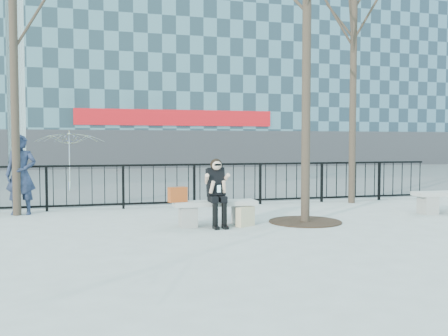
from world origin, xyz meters
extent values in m
plane|color=gray|center=(0.00, 0.00, 0.00)|extent=(120.00, 120.00, 0.00)
cube|color=#474747|center=(0.00, 15.00, 0.00)|extent=(60.00, 23.00, 0.01)
cube|color=black|center=(0.00, 3.00, 1.08)|extent=(14.00, 0.05, 0.05)
cube|color=black|center=(0.00, 3.00, 0.12)|extent=(14.00, 0.05, 0.05)
cube|color=#2D2D30|center=(3.00, 21.96, 1.20)|extent=(18.00, 0.08, 2.40)
cube|color=#A80B11|center=(3.00, 21.90, 3.20)|extent=(12.60, 0.12, 1.00)
cube|color=#496A75|center=(20.00, 27.00, 10.00)|extent=(16.00, 10.00, 20.00)
cube|color=#2D2D30|center=(20.00, 21.96, 1.20)|extent=(16.00, 0.08, 2.40)
cylinder|color=black|center=(1.90, -0.10, 3.75)|extent=(0.18, 0.18, 7.50)
cylinder|color=black|center=(-4.00, 2.50, 3.25)|extent=(0.18, 0.18, 6.50)
cylinder|color=black|center=(4.50, 2.60, 3.50)|extent=(0.18, 0.18, 7.00)
cylinder|color=black|center=(1.90, -0.10, 0.01)|extent=(1.50, 1.50, 0.02)
cube|color=gray|center=(-0.55, 0.00, 0.20)|extent=(0.32, 0.38, 0.40)
cube|color=gray|center=(0.55, 0.00, 0.20)|extent=(0.32, 0.38, 0.40)
cube|color=gray|center=(0.00, 0.00, 0.45)|extent=(1.65, 0.46, 0.09)
cube|color=gray|center=(5.14, 0.27, 0.21)|extent=(0.33, 0.39, 0.41)
cube|color=#9D3B13|center=(-0.75, 0.02, 0.64)|extent=(0.38, 0.24, 0.29)
cube|color=beige|center=(0.55, -0.25, 0.19)|extent=(0.42, 0.33, 0.38)
imported|color=black|center=(-3.92, 2.61, 0.92)|extent=(0.71, 0.51, 1.83)
imported|color=yellow|center=(-3.03, 7.90, 1.03)|extent=(2.89, 2.92, 2.06)
camera|label=1|loc=(-2.41, -9.56, 1.66)|focal=40.00mm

